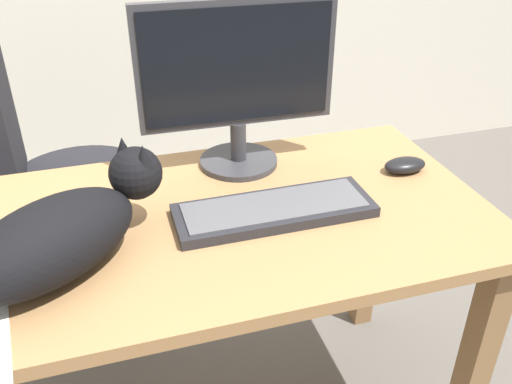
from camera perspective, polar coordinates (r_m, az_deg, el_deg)
name	(u,v)px	position (r m, az deg, el deg)	size (l,w,h in m)	color
desk	(189,260)	(1.27, -7.00, -6.98)	(1.37, 0.67, 0.70)	#9E7247
office_chair	(69,209)	(1.92, -18.83, -1.69)	(0.48, 0.48, 0.91)	black
monitor	(237,80)	(1.34, -1.95, 11.52)	(0.48, 0.20, 0.41)	#333338
keyboard	(274,210)	(1.21, 1.91, -1.87)	(0.44, 0.15, 0.03)	#232328
cat	(61,233)	(1.08, -19.58, -4.04)	(0.51, 0.39, 0.20)	black
computer_mouse	(405,165)	(1.43, 15.17, 2.71)	(0.11, 0.06, 0.04)	black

